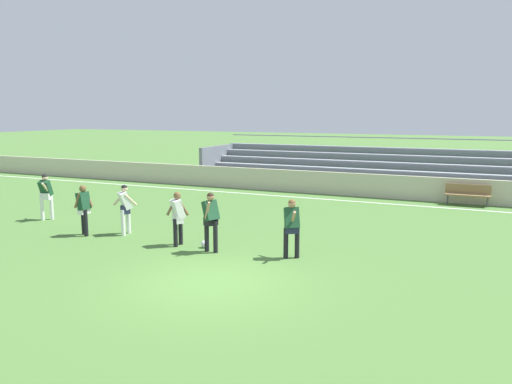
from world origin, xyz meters
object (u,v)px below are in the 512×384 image
Objects in this scene: bench_near_bin at (468,193)px; player_white_wide_right at (125,205)px; soccer_ball at (205,244)px; bleacher_stand at (440,171)px; player_dark_dropping_back at (292,224)px; player_dark_on_ball at (84,206)px; player_dark_challenging at (46,193)px; player_white_trailing_run at (178,214)px; player_dark_overlapping at (211,217)px.

player_white_wide_right reaches higher than bench_near_bin.
soccer_ball is (-6.88, -10.29, -0.44)m from bench_near_bin.
soccer_ball is at bearing -112.07° from bleacher_stand.
player_dark_on_ball is at bearing -177.46° from player_dark_dropping_back.
player_dark_on_ball is 3.18m from player_dark_challenging.
player_white_trailing_run is 0.95× the size of player_dark_overlapping.
player_white_wide_right is at bearing -123.15° from bleacher_stand.
player_dark_on_ball is (-9.80, -13.91, -0.10)m from bleacher_stand.
soccer_ball is at bearing 141.39° from player_dark_overlapping.
bleacher_stand is 13.91m from player_dark_dropping_back.
player_white_trailing_run is (-6.38, -13.76, -0.11)m from bleacher_stand.
bleacher_stand is at bearing 69.78° from player_dark_overlapping.
player_dark_overlapping is 7.69m from player_dark_challenging.
player_dark_dropping_back reaches higher than player_white_trailing_run.
player_dark_overlapping is 1.05× the size of player_dark_on_ball.
player_dark_on_ball is (-6.92, -0.31, 0.01)m from player_dark_dropping_back.
bleacher_stand is at bearing 67.93° from soccer_ball.
player_dark_challenging is at bearing 174.56° from player_dark_dropping_back.
bleacher_stand reaches higher than bench_near_bin.
bench_near_bin is at bearing 58.52° from player_dark_overlapping.
player_white_wide_right is at bearing 176.73° from player_dark_dropping_back.
player_white_trailing_run is at bearing -11.86° from player_white_wide_right.
player_dark_on_ball is at bearing 179.27° from player_dark_overlapping.
soccer_ball is (-0.39, 0.31, -0.91)m from player_dark_overlapping.
player_dark_dropping_back is (3.51, 0.15, 0.00)m from player_white_trailing_run.
player_dark_challenging is (-14.07, -9.30, 0.46)m from bench_near_bin.
player_white_trailing_run is at bearing -9.74° from player_dark_challenging.
bench_near_bin is at bearing 56.22° from soccer_ball.
player_dark_on_ball is at bearing -150.47° from player_white_wide_right.
player_dark_dropping_back is (-2.87, -13.61, -0.11)m from bleacher_stand.
player_dark_challenging is at bearing 171.48° from player_white_wide_right.
bleacher_stand is at bearing 78.08° from player_dark_dropping_back.
player_dark_on_ball is at bearing -176.60° from soccer_ball.
bleacher_stand is 15.85m from player_white_wide_right.
soccer_ball is at bearing 3.40° from player_dark_on_ball.
player_dark_on_ball is 0.97× the size of player_dark_challenging.
player_dark_dropping_back is at bearing 9.13° from player_dark_overlapping.
player_white_wide_right is (-3.52, 0.70, -0.06)m from player_dark_overlapping.
player_dark_challenging reaches higher than bench_near_bin.
player_white_wide_right is 7.37× the size of soccer_ball.
player_white_trailing_run is at bearing 170.09° from player_dark_overlapping.
player_dark_on_ball is 7.41× the size of soccer_ball.
player_dark_overlapping reaches higher than bench_near_bin.
player_dark_overlapping reaches higher than player_dark_dropping_back.
player_white_trailing_run is 1.25m from player_dark_overlapping.
player_white_trailing_run is 1.19m from soccer_ball.
player_white_wide_right reaches higher than player_white_trailing_run.
player_white_trailing_run is 0.99× the size of player_white_wide_right.
player_dark_overlapping reaches higher than soccer_ball.
player_white_wide_right is (-10.02, -9.91, 0.41)m from bench_near_bin.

